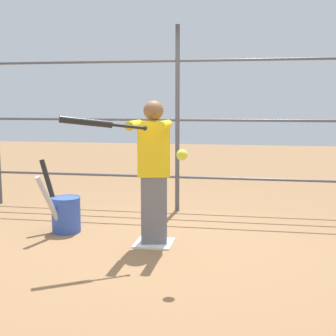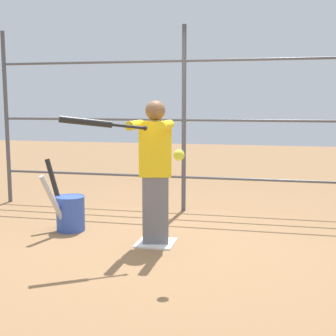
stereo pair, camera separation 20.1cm
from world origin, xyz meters
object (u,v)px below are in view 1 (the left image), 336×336
Objects in this scene: batter at (153,168)px; softball_in_flight at (182,155)px; bat_bucket at (65,213)px; baseball_bat_swinging at (94,123)px.

batter is 15.99× the size of softball_in_flight.
batter is at bearing 165.38° from bat_bucket.
softball_in_flight is at bearing 162.59° from baseball_bat_swinging.
batter is 2.09× the size of baseball_bat_swinging.
bat_bucket is at bearing -37.64° from softball_in_flight.
bat_bucket is at bearing -14.62° from batter.
bat_bucket is (1.13, -0.29, -0.60)m from batter.
batter is 1.31m from bat_bucket.
baseball_bat_swinging is (0.42, 0.64, 0.50)m from batter.
baseball_bat_swinging reaches higher than bat_bucket.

